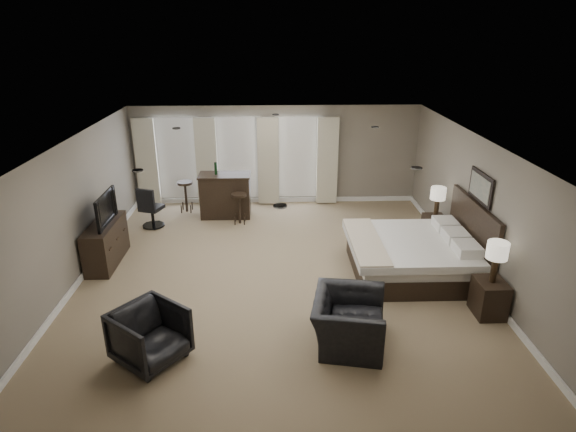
{
  "coord_description": "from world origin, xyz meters",
  "views": [
    {
      "loc": [
        -0.08,
        -8.14,
        4.5
      ],
      "look_at": [
        0.2,
        0.4,
        1.1
      ],
      "focal_mm": 30.0,
      "sensor_mm": 36.0,
      "label": 1
    }
  ],
  "objects_px": {
    "nightstand_far": "(434,229)",
    "bar_stool_left": "(186,197)",
    "armchair_near": "(349,313)",
    "dresser": "(106,243)",
    "bed": "(414,239)",
    "bar_counter": "(225,195)",
    "desk_chair": "(152,207)",
    "lamp_far": "(437,202)",
    "bar_stool_right": "(239,209)",
    "lamp_near": "(495,262)",
    "tv": "(102,220)",
    "armchair_far": "(150,333)",
    "nightstand_near": "(489,298)"
  },
  "relations": [
    {
      "from": "nightstand_far",
      "to": "bar_stool_left",
      "type": "distance_m",
      "value": 6.14
    },
    {
      "from": "nightstand_far",
      "to": "bar_stool_left",
      "type": "xyz_separation_m",
      "value": [
        -5.79,
        2.06,
        0.1
      ]
    },
    {
      "from": "nightstand_far",
      "to": "armchair_near",
      "type": "bearing_deg",
      "value": -124.17
    },
    {
      "from": "dresser",
      "to": "armchair_near",
      "type": "bearing_deg",
      "value": -32.18
    },
    {
      "from": "bed",
      "to": "bar_counter",
      "type": "bearing_deg",
      "value": 140.68
    },
    {
      "from": "armchair_near",
      "to": "desk_chair",
      "type": "height_order",
      "value": "armchair_near"
    },
    {
      "from": "lamp_far",
      "to": "bar_stool_right",
      "type": "height_order",
      "value": "lamp_far"
    },
    {
      "from": "lamp_near",
      "to": "bar_counter",
      "type": "distance_m",
      "value": 6.62
    },
    {
      "from": "nightstand_far",
      "to": "tv",
      "type": "bearing_deg",
      "value": -173.5
    },
    {
      "from": "armchair_far",
      "to": "bed",
      "type": "bearing_deg",
      "value": -22.29
    },
    {
      "from": "tv",
      "to": "armchair_near",
      "type": "xyz_separation_m",
      "value": [
        4.47,
        -2.82,
        -0.41
      ]
    },
    {
      "from": "bar_counter",
      "to": "desk_chair",
      "type": "xyz_separation_m",
      "value": [
        -1.69,
        -0.63,
        -0.05
      ]
    },
    {
      "from": "bar_stool_right",
      "to": "desk_chair",
      "type": "distance_m",
      "value": 2.07
    },
    {
      "from": "nightstand_near",
      "to": "armchair_near",
      "type": "distance_m",
      "value": 2.55
    },
    {
      "from": "nightstand_near",
      "to": "nightstand_far",
      "type": "height_order",
      "value": "nightstand_near"
    },
    {
      "from": "bed",
      "to": "armchair_far",
      "type": "xyz_separation_m",
      "value": [
        -4.43,
        -2.45,
        -0.27
      ]
    },
    {
      "from": "lamp_far",
      "to": "dresser",
      "type": "bearing_deg",
      "value": -173.5
    },
    {
      "from": "lamp_near",
      "to": "lamp_far",
      "type": "distance_m",
      "value": 2.9
    },
    {
      "from": "armchair_far",
      "to": "bar_stool_right",
      "type": "xyz_separation_m",
      "value": [
        0.95,
        5.11,
        -0.07
      ]
    },
    {
      "from": "tv",
      "to": "armchair_near",
      "type": "height_order",
      "value": "armchair_near"
    },
    {
      "from": "bed",
      "to": "bar_stool_right",
      "type": "distance_m",
      "value": 4.39
    },
    {
      "from": "nightstand_far",
      "to": "desk_chair",
      "type": "bearing_deg",
      "value": 170.56
    },
    {
      "from": "armchair_near",
      "to": "dresser",
      "type": "bearing_deg",
      "value": 69.0
    },
    {
      "from": "bar_stool_left",
      "to": "bar_stool_right",
      "type": "bearing_deg",
      "value": -30.74
    },
    {
      "from": "nightstand_far",
      "to": "tv",
      "type": "xyz_separation_m",
      "value": [
        -6.92,
        -0.79,
        0.63
      ]
    },
    {
      "from": "lamp_far",
      "to": "armchair_far",
      "type": "height_order",
      "value": "lamp_far"
    },
    {
      "from": "bar_stool_left",
      "to": "bar_stool_right",
      "type": "distance_m",
      "value": 1.66
    },
    {
      "from": "nightstand_far",
      "to": "armchair_near",
      "type": "xyz_separation_m",
      "value": [
        -2.45,
        -3.6,
        0.22
      ]
    },
    {
      "from": "lamp_near",
      "to": "dresser",
      "type": "bearing_deg",
      "value": 163.03
    },
    {
      "from": "armchair_far",
      "to": "bar_counter",
      "type": "relative_size",
      "value": 0.71
    },
    {
      "from": "bar_counter",
      "to": "lamp_far",
      "type": "bearing_deg",
      "value": -19.77
    },
    {
      "from": "nightstand_near",
      "to": "bed",
      "type": "bearing_deg",
      "value": 121.54
    },
    {
      "from": "desk_chair",
      "to": "lamp_near",
      "type": "bearing_deg",
      "value": 167.28
    },
    {
      "from": "lamp_far",
      "to": "tv",
      "type": "relative_size",
      "value": 0.62
    },
    {
      "from": "lamp_far",
      "to": "armchair_near",
      "type": "distance_m",
      "value": 4.37
    },
    {
      "from": "lamp_near",
      "to": "desk_chair",
      "type": "bearing_deg",
      "value": 148.3
    },
    {
      "from": "armchair_far",
      "to": "bar_stool_right",
      "type": "bearing_deg",
      "value": 28.17
    },
    {
      "from": "nightstand_near",
      "to": "bar_stool_right",
      "type": "xyz_separation_m",
      "value": [
        -4.37,
        4.11,
        0.07
      ]
    },
    {
      "from": "nightstand_far",
      "to": "lamp_far",
      "type": "relative_size",
      "value": 0.88
    },
    {
      "from": "nightstand_near",
      "to": "tv",
      "type": "distance_m",
      "value": 7.26
    },
    {
      "from": "lamp_far",
      "to": "tv",
      "type": "xyz_separation_m",
      "value": [
        -6.92,
        -0.79,
        -0.0
      ]
    },
    {
      "from": "dresser",
      "to": "bar_counter",
      "type": "distance_m",
      "value": 3.31
    },
    {
      "from": "bed",
      "to": "bar_stool_left",
      "type": "xyz_separation_m",
      "value": [
        -4.9,
        3.51,
        -0.32
      ]
    },
    {
      "from": "bar_stool_right",
      "to": "nightstand_near",
      "type": "bearing_deg",
      "value": -43.26
    },
    {
      "from": "bed",
      "to": "tv",
      "type": "distance_m",
      "value": 6.07
    },
    {
      "from": "dresser",
      "to": "armchair_far",
      "type": "distance_m",
      "value": 3.5
    },
    {
      "from": "nightstand_far",
      "to": "armchair_far",
      "type": "height_order",
      "value": "armchair_far"
    },
    {
      "from": "dresser",
      "to": "bar_stool_left",
      "type": "relative_size",
      "value": 1.84
    },
    {
      "from": "bar_counter",
      "to": "tv",
      "type": "bearing_deg",
      "value": -131.17
    },
    {
      "from": "lamp_near",
      "to": "bar_stool_left",
      "type": "bearing_deg",
      "value": 139.44
    }
  ]
}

